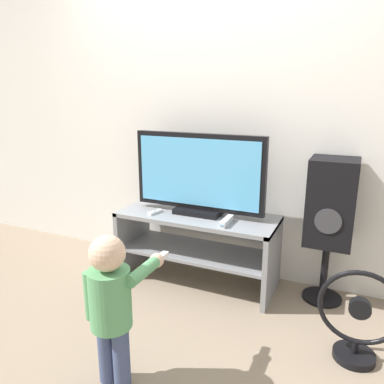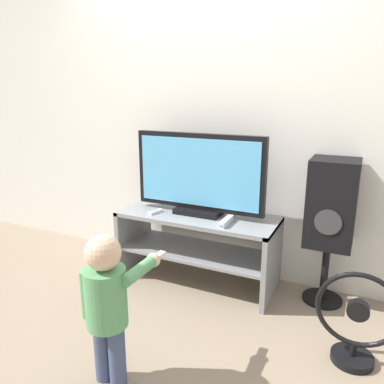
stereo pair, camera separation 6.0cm
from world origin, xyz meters
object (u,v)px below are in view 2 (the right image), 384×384
child (108,298)px  floor_fan (357,323)px  speaker_tower (331,207)px  television (199,175)px  game_console (226,221)px  remote_primary (156,212)px

child → floor_fan: bearing=31.5°
speaker_tower → floor_fan: size_ratio=1.90×
television → speaker_tower: bearing=6.1°
speaker_tower → floor_fan: 0.79m
game_console → child: size_ratio=0.25×
game_console → remote_primary: size_ratio=1.51×
game_console → speaker_tower: 0.72m
remote_primary → speaker_tower: 1.28m
television → speaker_tower: size_ratio=0.98×
remote_primary → floor_fan: 1.56m
television → remote_primary: 0.44m
remote_primary → child: (0.35, -1.05, -0.09)m
game_console → floor_fan: bearing=-21.6°
television → remote_primary: size_ratio=7.65×
television → floor_fan: television is taller
television → game_console: 0.42m
television → speaker_tower: (0.95, 0.10, -0.15)m
television → child: television is taller
child → floor_fan: (1.13, 0.69, -0.24)m
game_console → speaker_tower: size_ratio=0.19×
child → television: bearing=92.3°
game_console → child: (-0.23, -1.05, -0.10)m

